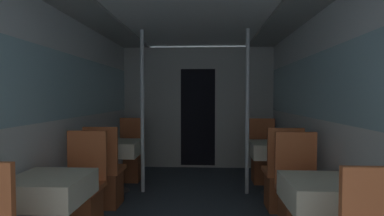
{
  "coord_description": "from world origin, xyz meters",
  "views": [
    {
      "loc": [
        0.18,
        -1.41,
        1.34
      ],
      "look_at": [
        -0.06,
        3.24,
        1.16
      ],
      "focal_mm": 28.0,
      "sensor_mm": 36.0,
      "label": 1
    }
  ],
  "objects_px": {
    "dining_table_left_1": "(119,150)",
    "dining_table_left_0": "(50,192)",
    "support_pole_left_1": "(142,112)",
    "chair_left_far_0": "(81,201)",
    "chair_right_near_1": "(282,184)",
    "chair_left_near_1": "(105,181)",
    "chair_right_far_1": "(264,163)",
    "chair_left_far_1": "(130,161)",
    "support_pole_right_1": "(247,112)",
    "dining_table_right_1": "(272,151)",
    "chair_right_far_0": "(300,206)",
    "dining_table_right_0": "(324,196)"
  },
  "relations": [
    {
      "from": "dining_table_left_1",
      "to": "dining_table_left_0",
      "type": "bearing_deg",
      "value": -90.0
    },
    {
      "from": "dining_table_left_1",
      "to": "support_pole_left_1",
      "type": "bearing_deg",
      "value": 0.0
    },
    {
      "from": "chair_left_far_0",
      "to": "chair_right_near_1",
      "type": "bearing_deg",
      "value": -161.82
    },
    {
      "from": "chair_left_near_1",
      "to": "chair_right_far_1",
      "type": "relative_size",
      "value": 1.0
    },
    {
      "from": "chair_left_far_0",
      "to": "chair_left_near_1",
      "type": "distance_m",
      "value": 0.69
    },
    {
      "from": "chair_left_far_0",
      "to": "dining_table_left_0",
      "type": "bearing_deg",
      "value": 90.0
    },
    {
      "from": "chair_left_far_1",
      "to": "support_pole_right_1",
      "type": "xyz_separation_m",
      "value": [
        1.78,
        -0.57,
        0.82
      ]
    },
    {
      "from": "dining_table_right_1",
      "to": "chair_right_far_1",
      "type": "distance_m",
      "value": 0.64
    },
    {
      "from": "chair_left_far_1",
      "to": "chair_right_far_0",
      "type": "xyz_separation_m",
      "value": [
        2.11,
        -1.84,
        0.0
      ]
    },
    {
      "from": "chair_right_far_1",
      "to": "chair_right_far_0",
      "type": "bearing_deg",
      "value": 90.0
    },
    {
      "from": "dining_table_left_0",
      "to": "support_pole_right_1",
      "type": "relative_size",
      "value": 0.32
    },
    {
      "from": "dining_table_left_1",
      "to": "chair_right_near_1",
      "type": "bearing_deg",
      "value": -15.22
    },
    {
      "from": "chair_left_far_1",
      "to": "support_pole_right_1",
      "type": "relative_size",
      "value": 0.44
    },
    {
      "from": "chair_left_far_1",
      "to": "chair_right_near_1",
      "type": "distance_m",
      "value": 2.41
    },
    {
      "from": "dining_table_left_0",
      "to": "support_pole_right_1",
      "type": "xyz_separation_m",
      "value": [
        1.78,
        1.84,
        0.54
      ]
    },
    {
      "from": "chair_left_far_0",
      "to": "chair_left_far_1",
      "type": "bearing_deg",
      "value": -90.0
    },
    {
      "from": "dining_table_right_0",
      "to": "support_pole_left_1",
      "type": "bearing_deg",
      "value": 133.99
    },
    {
      "from": "dining_table_right_1",
      "to": "support_pole_right_1",
      "type": "xyz_separation_m",
      "value": [
        -0.33,
        0.0,
        0.54
      ]
    },
    {
      "from": "dining_table_right_0",
      "to": "support_pole_right_1",
      "type": "xyz_separation_m",
      "value": [
        -0.33,
        1.84,
        0.54
      ]
    },
    {
      "from": "support_pole_left_1",
      "to": "dining_table_right_0",
      "type": "distance_m",
      "value": 2.62
    },
    {
      "from": "chair_left_far_1",
      "to": "chair_left_far_0",
      "type": "bearing_deg",
      "value": 90.0
    },
    {
      "from": "dining_table_left_1",
      "to": "support_pole_right_1",
      "type": "relative_size",
      "value": 0.32
    },
    {
      "from": "dining_table_left_1",
      "to": "dining_table_right_1",
      "type": "bearing_deg",
      "value": 0.0
    },
    {
      "from": "dining_table_left_1",
      "to": "chair_right_far_1",
      "type": "relative_size",
      "value": 0.72
    },
    {
      "from": "dining_table_right_0",
      "to": "chair_right_near_1",
      "type": "distance_m",
      "value": 1.3
    },
    {
      "from": "dining_table_right_1",
      "to": "support_pole_left_1",
      "type": "bearing_deg",
      "value": 180.0
    },
    {
      "from": "dining_table_left_1",
      "to": "chair_right_near_1",
      "type": "distance_m",
      "value": 2.21
    },
    {
      "from": "chair_left_near_1",
      "to": "support_pole_left_1",
      "type": "bearing_deg",
      "value": 59.94
    },
    {
      "from": "support_pole_left_1",
      "to": "chair_right_far_0",
      "type": "xyz_separation_m",
      "value": [
        1.78,
        -1.27,
        -0.82
      ]
    },
    {
      "from": "chair_left_far_0",
      "to": "dining_table_left_1",
      "type": "distance_m",
      "value": 1.3
    },
    {
      "from": "chair_left_far_0",
      "to": "chair_left_far_1",
      "type": "height_order",
      "value": "same"
    },
    {
      "from": "dining_table_left_1",
      "to": "dining_table_right_0",
      "type": "height_order",
      "value": "same"
    },
    {
      "from": "chair_right_far_0",
      "to": "chair_right_far_1",
      "type": "bearing_deg",
      "value": -90.0
    },
    {
      "from": "support_pole_right_1",
      "to": "chair_left_far_1",
      "type": "bearing_deg",
      "value": 162.1
    },
    {
      "from": "chair_left_near_1",
      "to": "dining_table_right_0",
      "type": "relative_size",
      "value": 1.38
    },
    {
      "from": "dining_table_right_0",
      "to": "chair_right_near_1",
      "type": "xyz_separation_m",
      "value": [
        0.0,
        1.27,
        -0.28
      ]
    },
    {
      "from": "support_pole_right_1",
      "to": "chair_left_near_1",
      "type": "bearing_deg",
      "value": -162.1
    },
    {
      "from": "dining_table_left_0",
      "to": "chair_left_far_1",
      "type": "bearing_deg",
      "value": 90.0
    },
    {
      "from": "support_pole_left_1",
      "to": "chair_right_far_0",
      "type": "distance_m",
      "value": 2.34
    },
    {
      "from": "chair_right_far_1",
      "to": "dining_table_right_1",
      "type": "bearing_deg",
      "value": 90.0
    },
    {
      "from": "chair_left_near_1",
      "to": "dining_table_right_1",
      "type": "xyz_separation_m",
      "value": [
        2.11,
        0.57,
        0.28
      ]
    },
    {
      "from": "dining_table_left_1",
      "to": "chair_left_far_0",
      "type": "bearing_deg",
      "value": -90.0
    },
    {
      "from": "support_pole_left_1",
      "to": "chair_right_far_1",
      "type": "bearing_deg",
      "value": 17.9
    },
    {
      "from": "chair_left_far_0",
      "to": "chair_left_near_1",
      "type": "relative_size",
      "value": 1.0
    },
    {
      "from": "chair_right_far_1",
      "to": "chair_left_far_1",
      "type": "bearing_deg",
      "value": 0.0
    },
    {
      "from": "dining_table_right_1",
      "to": "chair_right_far_1",
      "type": "bearing_deg",
      "value": 90.0
    },
    {
      "from": "support_pole_right_1",
      "to": "chair_left_far_0",
      "type": "bearing_deg",
      "value": -144.52
    },
    {
      "from": "chair_right_far_1",
      "to": "support_pole_right_1",
      "type": "relative_size",
      "value": 0.44
    },
    {
      "from": "chair_left_far_1",
      "to": "dining_table_right_1",
      "type": "bearing_deg",
      "value": 164.78
    },
    {
      "from": "support_pole_right_1",
      "to": "chair_right_near_1",
      "type": "bearing_deg",
      "value": -59.94
    }
  ]
}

